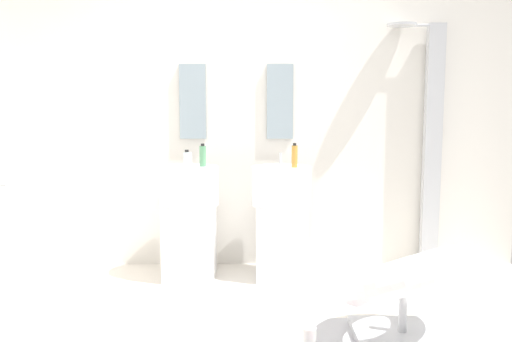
% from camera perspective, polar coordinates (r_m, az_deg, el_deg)
% --- Properties ---
extents(rear_partition, '(4.80, 0.10, 2.60)m').
position_cam_1_polar(rear_partition, '(4.73, -1.77, 5.84)').
color(rear_partition, silver).
rests_on(rear_partition, ground_plane).
extents(pedestal_sink_left, '(0.47, 0.47, 1.00)m').
position_cam_1_polar(pedestal_sink_left, '(4.44, -6.67, -4.88)').
color(pedestal_sink_left, white).
rests_on(pedestal_sink_left, ground_plane).
extents(pedestal_sink_right, '(0.47, 0.47, 1.00)m').
position_cam_1_polar(pedestal_sink_right, '(4.41, 2.87, -4.92)').
color(pedestal_sink_right, white).
rests_on(pedestal_sink_right, ground_plane).
extents(vanity_mirror_left, '(0.22, 0.03, 0.62)m').
position_cam_1_polar(vanity_mirror_left, '(4.69, -6.33, 7.17)').
color(vanity_mirror_left, '#8C9EA8').
extents(vanity_mirror_right, '(0.22, 0.03, 0.62)m').
position_cam_1_polar(vanity_mirror_right, '(4.66, 2.75, 7.20)').
color(vanity_mirror_right, '#8C9EA8').
extents(shower_column, '(0.49, 0.24, 2.05)m').
position_cam_1_polar(shower_column, '(4.84, 17.92, 2.92)').
color(shower_column, '#B7BABF').
rests_on(shower_column, ground_plane).
extents(lounge_chair, '(1.10, 1.10, 0.65)m').
position_cam_1_polar(lounge_chair, '(3.38, 15.32, -11.26)').
color(lounge_chair, '#B7BABF').
rests_on(lounge_chair, ground_plane).
extents(coffee_mug, '(0.08, 0.08, 0.11)m').
position_cam_1_polar(coffee_mug, '(3.31, 5.80, -16.74)').
color(coffee_mug, white).
rests_on(coffee_mug, area_rug).
extents(soap_bottle_clear, '(0.06, 0.06, 0.12)m').
position_cam_1_polar(soap_bottle_clear, '(4.49, -6.93, 1.34)').
color(soap_bottle_clear, silver).
rests_on(soap_bottle_clear, pedestal_sink_left).
extents(soap_bottle_amber, '(0.05, 0.05, 0.19)m').
position_cam_1_polar(soap_bottle_amber, '(4.29, 4.27, 1.55)').
color(soap_bottle_amber, '#C68C38').
rests_on(soap_bottle_amber, pedestal_sink_right).
extents(soap_bottle_green, '(0.05, 0.05, 0.18)m').
position_cam_1_polar(soap_bottle_green, '(4.37, -5.29, 1.58)').
color(soap_bottle_green, '#59996B').
rests_on(soap_bottle_green, pedestal_sink_left).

